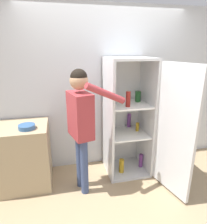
% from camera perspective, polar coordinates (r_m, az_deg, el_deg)
% --- Properties ---
extents(ground_plane, '(12.00, 12.00, 0.00)m').
position_cam_1_polar(ground_plane, '(2.94, 5.06, -23.06)').
color(ground_plane, tan).
extents(wall_back, '(7.00, 0.06, 2.55)m').
position_cam_1_polar(wall_back, '(3.23, 0.34, 6.29)').
color(wall_back, silver).
rests_on(wall_back, ground_plane).
extents(refrigerator, '(0.84, 1.26, 1.80)m').
position_cam_1_polar(refrigerator, '(3.03, 9.23, -2.29)').
color(refrigerator, silver).
rests_on(refrigerator, ground_plane).
extents(person, '(0.72, 0.52, 1.69)m').
position_cam_1_polar(person, '(2.55, -6.47, -1.32)').
color(person, '#384770').
rests_on(person, ground_plane).
extents(counter, '(0.74, 0.65, 0.91)m').
position_cam_1_polar(counter, '(3.13, -21.94, -11.52)').
color(counter, tan).
rests_on(counter, ground_plane).
extents(bowl, '(0.21, 0.21, 0.06)m').
position_cam_1_polar(bowl, '(2.80, -21.06, -3.97)').
color(bowl, '#335B8E').
rests_on(bowl, counter).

